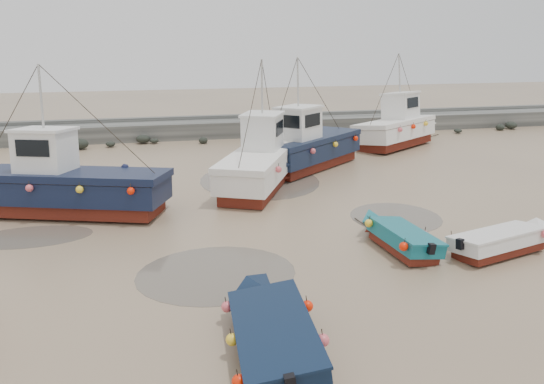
{
  "coord_description": "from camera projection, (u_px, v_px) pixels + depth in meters",
  "views": [
    {
      "loc": [
        -4.32,
        -17.59,
        7.33
      ],
      "look_at": [
        0.11,
        2.01,
        1.4
      ],
      "focal_mm": 35.0,
      "sensor_mm": 36.0,
      "label": 1
    }
  ],
  "objects": [
    {
      "name": "puddle_a",
      "position": [
        216.0,
        273.0,
        17.03
      ],
      "size": [
        5.13,
        5.13,
        0.01
      ],
      "primitive_type": "cylinder",
      "color": "#5B5247",
      "rests_on": "ground"
    },
    {
      "name": "person",
      "position": [
        127.0,
        205.0,
        23.97
      ],
      "size": [
        0.82,
        0.7,
        1.9
      ],
      "primitive_type": "imported",
      "rotation": [
        0.0,
        0.0,
        3.56
      ],
      "color": "#191E3C",
      "rests_on": "ground"
    },
    {
      "name": "cabin_boat_3",
      "position": [
        401.0,
        126.0,
        36.4
      ],
      "size": [
        8.72,
        6.47,
        6.22
      ],
      "rotation": [
        0.0,
        0.0,
        -0.99
      ],
      "color": "maroon",
      "rests_on": "ground"
    },
    {
      "name": "puddle_c",
      "position": [
        30.0,
        237.0,
        20.1
      ],
      "size": [
        4.58,
        4.58,
        0.01
      ],
      "primitive_type": "cylinder",
      "color": "#5B5247",
      "rests_on": "ground"
    },
    {
      "name": "cabin_boat_1",
      "position": [
        261.0,
        160.0,
        26.63
      ],
      "size": [
        5.95,
        9.93,
        6.22
      ],
      "rotation": [
        0.0,
        0.0,
        -0.45
      ],
      "color": "maroon",
      "rests_on": "ground"
    },
    {
      "name": "puddle_d",
      "position": [
        259.0,
        180.0,
        27.98
      ],
      "size": [
        6.25,
        6.25,
        0.01
      ],
      "primitive_type": "cylinder",
      "color": "#5B5247",
      "rests_on": "ground"
    },
    {
      "name": "cabin_boat_0",
      "position": [
        57.0,
        184.0,
        22.43
      ],
      "size": [
        11.07,
        5.59,
        6.22
      ],
      "rotation": [
        0.0,
        0.0,
        1.25
      ],
      "color": "maroon",
      "rests_on": "ground"
    },
    {
      "name": "ground",
      "position": [
        281.0,
        244.0,
        19.44
      ],
      "size": [
        120.0,
        120.0,
        0.0
      ],
      "primitive_type": "plane",
      "color": "#998162",
      "rests_on": "ground"
    },
    {
      "name": "cabin_boat_2",
      "position": [
        303.0,
        147.0,
        29.78
      ],
      "size": [
        8.95,
        7.69,
        6.22
      ],
      "rotation": [
        0.0,
        0.0,
        2.26
      ],
      "color": "maroon",
      "rests_on": "ground"
    },
    {
      "name": "dinghy_2",
      "position": [
        397.0,
        233.0,
        18.9
      ],
      "size": [
        2.0,
        5.28,
        1.43
      ],
      "rotation": [
        0.0,
        0.0,
        0.1
      ],
      "color": "maroon",
      "rests_on": "ground"
    },
    {
      "name": "seawall",
      "position": [
        213.0,
        129.0,
        39.85
      ],
      "size": [
        60.0,
        4.92,
        1.5
      ],
      "color": "slate",
      "rests_on": "ground"
    },
    {
      "name": "puddle_b",
      "position": [
        396.0,
        217.0,
        22.31
      ],
      "size": [
        3.79,
        3.79,
        0.01
      ],
      "primitive_type": "cylinder",
      "color": "#5B5247",
      "rests_on": "ground"
    },
    {
      "name": "dinghy_3",
      "position": [
        507.0,
        238.0,
        18.49
      ],
      "size": [
        5.79,
        2.46,
        1.43
      ],
      "rotation": [
        0.0,
        0.0,
        -1.31
      ],
      "color": "maroon",
      "rests_on": "ground"
    },
    {
      "name": "dinghy_1",
      "position": [
        275.0,
        326.0,
        12.9
      ],
      "size": [
        2.44,
        6.46,
        1.43
      ],
      "rotation": [
        0.0,
        0.0,
        -0.06
      ],
      "color": "maroon",
      "rests_on": "ground"
    }
  ]
}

